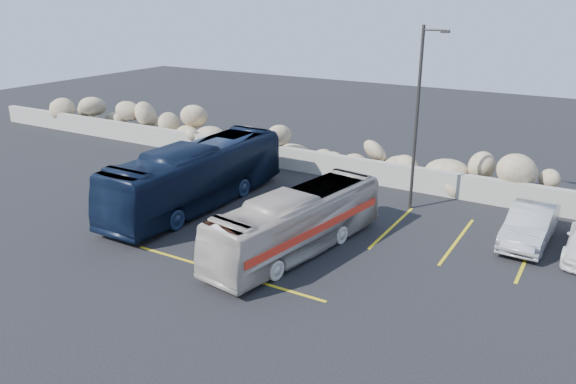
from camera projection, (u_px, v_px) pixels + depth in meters
The scene contains 8 objects.
ground at pixel (245, 281), 18.92m from camera, with size 90.00×90.00×0.00m, color black.
seawall at pixel (380, 173), 28.46m from camera, with size 60.00×0.40×1.20m, color gray.
riprap_pile at pixel (389, 154), 29.20m from camera, with size 54.00×2.80×2.60m, color #9C8566, non-canonical shape.
parking_lines at pixel (430, 250), 21.20m from camera, with size 18.16×9.36×0.01m.
lamppost at pixel (418, 115), 23.98m from camera, with size 1.14×0.18×8.00m.
vintage_bus at pixel (297, 222), 20.77m from camera, with size 1.97×8.43×2.35m, color beige.
tour_coach at pixel (197, 175), 25.32m from camera, with size 2.43×10.37×2.89m, color black.
car_b at pixel (530, 225), 21.66m from camera, with size 1.53×4.39×1.45m, color #A6A5AA.
Camera 1 is at (9.87, -13.75, 9.10)m, focal length 35.00 mm.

